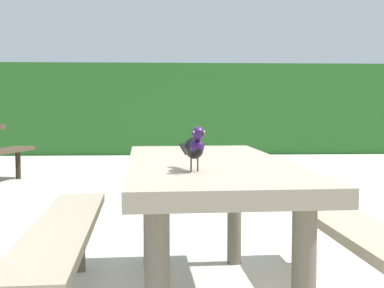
% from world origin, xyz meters
% --- Properties ---
extents(hedge_wall, '(28.00, 2.30, 1.87)m').
position_xyz_m(hedge_wall, '(0.00, 9.23, 0.93)').
color(hedge_wall, '#2D6B28').
rests_on(hedge_wall, ground).
extents(picnic_table_foreground, '(1.76, 1.83, 0.74)m').
position_xyz_m(picnic_table_foreground, '(-0.36, 0.12, 0.56)').
color(picnic_table_foreground, gray).
rests_on(picnic_table_foreground, ground).
extents(bird_grackle, '(0.10, 0.28, 0.18)m').
position_xyz_m(bird_grackle, '(-0.44, -0.31, 0.84)').
color(bird_grackle, black).
rests_on(bird_grackle, picnic_table_foreground).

